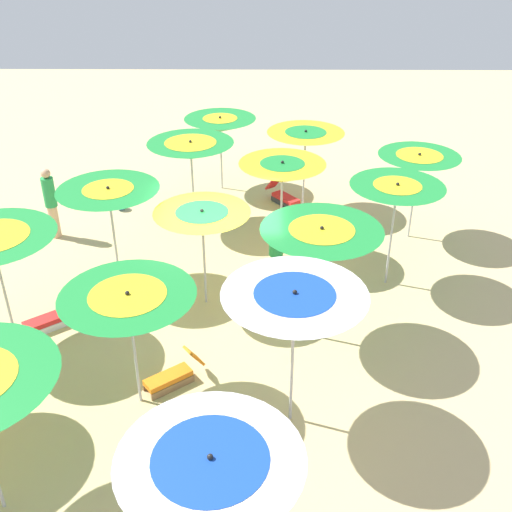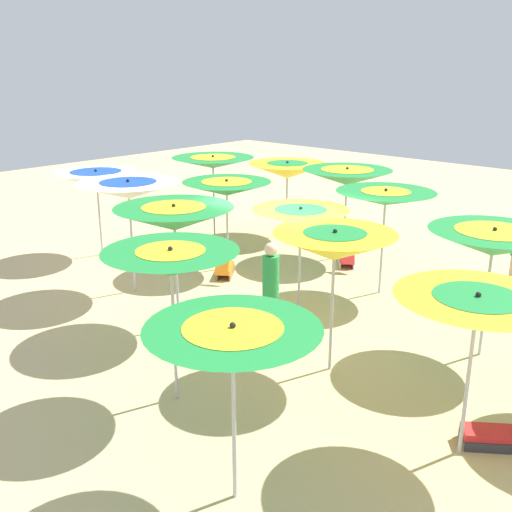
{
  "view_description": "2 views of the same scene",
  "coord_description": "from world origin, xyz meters",
  "px_view_note": "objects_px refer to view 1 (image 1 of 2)",
  "views": [
    {
      "loc": [
        -10.62,
        -0.87,
        7.42
      ],
      "look_at": [
        0.49,
        -0.76,
        0.92
      ],
      "focal_mm": 43.08,
      "sensor_mm": 36.0,
      "label": 1
    },
    {
      "loc": [
        7.22,
        -8.71,
        4.85
      ],
      "look_at": [
        0.28,
        -1.18,
        1.55
      ],
      "focal_mm": 41.99,
      "sensor_mm": 36.0,
      "label": 2
    }
  ],
  "objects_px": {
    "lounger_2": "(284,196)",
    "beach_umbrella_13": "(294,304)",
    "beach_umbrella_11": "(396,193)",
    "beach_umbrella_10": "(418,163)",
    "beach_umbrella_1": "(191,150)",
    "beach_umbrella_5": "(305,139)",
    "beach_umbrella_0": "(220,125)",
    "beach_umbrella_12": "(321,240)",
    "beach_umbrella_2": "(109,195)",
    "beach_umbrella_8": "(129,303)",
    "beach_umbrella_7": "(202,219)",
    "beachgoer_1": "(276,249)",
    "beach_ball": "(121,205)",
    "beachgoer_0": "(51,202)",
    "lounger_1": "(172,375)",
    "lounger_0": "(50,319)",
    "beach_umbrella_6": "(282,172)",
    "beach_umbrella_14": "(211,472)"
  },
  "relations": [
    {
      "from": "lounger_2",
      "to": "beach_umbrella_13",
      "type": "bearing_deg",
      "value": -38.12
    },
    {
      "from": "beach_umbrella_11",
      "to": "beach_umbrella_13",
      "type": "relative_size",
      "value": 0.95
    },
    {
      "from": "beach_umbrella_10",
      "to": "beach_umbrella_1",
      "type": "bearing_deg",
      "value": 83.63
    },
    {
      "from": "beach_umbrella_5",
      "to": "beach_umbrella_0",
      "type": "bearing_deg",
      "value": 59.25
    },
    {
      "from": "beach_umbrella_1",
      "to": "beach_umbrella_12",
      "type": "xyz_separation_m",
      "value": [
        -4.75,
        -2.81,
        0.12
      ]
    },
    {
      "from": "beach_umbrella_1",
      "to": "beach_umbrella_5",
      "type": "xyz_separation_m",
      "value": [
        0.96,
        -2.88,
        -0.03
      ]
    },
    {
      "from": "beach_umbrella_2",
      "to": "beach_umbrella_8",
      "type": "xyz_separation_m",
      "value": [
        -3.67,
        -1.09,
        -0.13
      ]
    },
    {
      "from": "beach_umbrella_10",
      "to": "beach_umbrella_13",
      "type": "distance_m",
      "value": 7.11
    },
    {
      "from": "beach_umbrella_0",
      "to": "beach_umbrella_7",
      "type": "distance_m",
      "value": 5.91
    },
    {
      "from": "beach_umbrella_5",
      "to": "beachgoer_1",
      "type": "height_order",
      "value": "beach_umbrella_5"
    },
    {
      "from": "beach_ball",
      "to": "beach_umbrella_5",
      "type": "bearing_deg",
      "value": -88.67
    },
    {
      "from": "beach_umbrella_12",
      "to": "beachgoer_0",
      "type": "bearing_deg",
      "value": 57.07
    },
    {
      "from": "beach_umbrella_10",
      "to": "beachgoer_1",
      "type": "bearing_deg",
      "value": 125.69
    },
    {
      "from": "beach_umbrella_8",
      "to": "lounger_1",
      "type": "relative_size",
      "value": 2.08
    },
    {
      "from": "lounger_1",
      "to": "beachgoer_1",
      "type": "distance_m",
      "value": 3.67
    },
    {
      "from": "beach_umbrella_7",
      "to": "beach_umbrella_2",
      "type": "bearing_deg",
      "value": 70.19
    },
    {
      "from": "beach_umbrella_10",
      "to": "beach_umbrella_13",
      "type": "relative_size",
      "value": 0.88
    },
    {
      "from": "beach_umbrella_12",
      "to": "beachgoer_0",
      "type": "distance_m",
      "value": 7.53
    },
    {
      "from": "beach_umbrella_5",
      "to": "lounger_0",
      "type": "xyz_separation_m",
      "value": [
        -5.45,
        5.33,
        -1.82
      ]
    },
    {
      "from": "beach_umbrella_2",
      "to": "beach_ball",
      "type": "height_order",
      "value": "beach_umbrella_2"
    },
    {
      "from": "beach_umbrella_0",
      "to": "lounger_0",
      "type": "xyz_separation_m",
      "value": [
        -6.81,
        3.03,
        -1.72
      ]
    },
    {
      "from": "beach_umbrella_11",
      "to": "beach_umbrella_10",
      "type": "bearing_deg",
      "value": -23.61
    },
    {
      "from": "beach_umbrella_11",
      "to": "beach_umbrella_12",
      "type": "bearing_deg",
      "value": 139.1
    },
    {
      "from": "lounger_2",
      "to": "beach_umbrella_12",
      "type": "bearing_deg",
      "value": -33.01
    },
    {
      "from": "beach_umbrella_5",
      "to": "beach_ball",
      "type": "relative_size",
      "value": 7.74
    },
    {
      "from": "beach_umbrella_5",
      "to": "beach_umbrella_10",
      "type": "height_order",
      "value": "beach_umbrella_5"
    },
    {
      "from": "beach_umbrella_7",
      "to": "beach_umbrella_8",
      "type": "relative_size",
      "value": 0.98
    },
    {
      "from": "beach_umbrella_8",
      "to": "beach_umbrella_11",
      "type": "relative_size",
      "value": 0.93
    },
    {
      "from": "beachgoer_1",
      "to": "beach_umbrella_7",
      "type": "bearing_deg",
      "value": 76.72
    },
    {
      "from": "beach_umbrella_5",
      "to": "beach_umbrella_6",
      "type": "relative_size",
      "value": 0.93
    },
    {
      "from": "lounger_1",
      "to": "lounger_2",
      "type": "height_order",
      "value": "lounger_2"
    },
    {
      "from": "beach_umbrella_11",
      "to": "lounger_1",
      "type": "bearing_deg",
      "value": 127.81
    },
    {
      "from": "beach_umbrella_13",
      "to": "lounger_1",
      "type": "bearing_deg",
      "value": 68.46
    },
    {
      "from": "beach_umbrella_7",
      "to": "beach_umbrella_14",
      "type": "height_order",
      "value": "beach_umbrella_14"
    },
    {
      "from": "beach_umbrella_1",
      "to": "beach_umbrella_7",
      "type": "distance_m",
      "value": 3.63
    },
    {
      "from": "beach_umbrella_0",
      "to": "beach_ball",
      "type": "bearing_deg",
      "value": 118.97
    },
    {
      "from": "lounger_1",
      "to": "beach_umbrella_12",
      "type": "bearing_deg",
      "value": 170.74
    },
    {
      "from": "beach_umbrella_10",
      "to": "beach_ball",
      "type": "bearing_deg",
      "value": 79.11
    },
    {
      "from": "beach_umbrella_1",
      "to": "beach_umbrella_6",
      "type": "xyz_separation_m",
      "value": [
        -1.62,
        -2.2,
        0.1
      ]
    },
    {
      "from": "beachgoer_1",
      "to": "beach_umbrella_5",
      "type": "bearing_deg",
      "value": -44.33
    },
    {
      "from": "beach_umbrella_0",
      "to": "beach_umbrella_12",
      "type": "height_order",
      "value": "beach_umbrella_12"
    },
    {
      "from": "beachgoer_0",
      "to": "lounger_1",
      "type": "bearing_deg",
      "value": -20.48
    },
    {
      "from": "beach_umbrella_6",
      "to": "beach_umbrella_14",
      "type": "distance_m",
      "value": 8.2
    },
    {
      "from": "beach_umbrella_1",
      "to": "beach_umbrella_2",
      "type": "relative_size",
      "value": 0.98
    },
    {
      "from": "beach_umbrella_11",
      "to": "lounger_0",
      "type": "bearing_deg",
      "value": 103.72
    },
    {
      "from": "lounger_1",
      "to": "beachgoer_0",
      "type": "xyz_separation_m",
      "value": [
        5.42,
        3.63,
        0.77
      ]
    },
    {
      "from": "lounger_0",
      "to": "lounger_1",
      "type": "relative_size",
      "value": 1.04
    },
    {
      "from": "beachgoer_1",
      "to": "beach_umbrella_14",
      "type": "bearing_deg",
      "value": 140.02
    },
    {
      "from": "beach_umbrella_1",
      "to": "beach_umbrella_11",
      "type": "height_order",
      "value": "beach_umbrella_11"
    },
    {
      "from": "beach_umbrella_1",
      "to": "beachgoer_0",
      "type": "xyz_separation_m",
      "value": [
        -0.71,
        3.43,
        -1.07
      ]
    }
  ]
}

